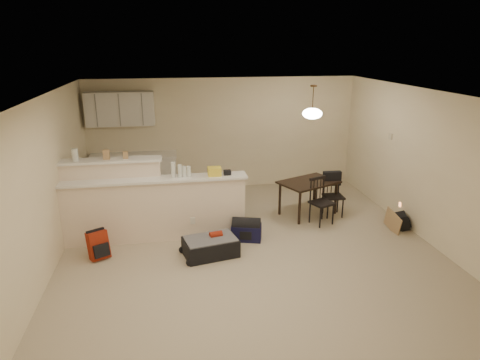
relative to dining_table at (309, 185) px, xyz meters
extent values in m
plane|color=#B5A68B|center=(-1.39, -1.55, -0.59)|extent=(7.00, 7.00, 0.00)
plane|color=white|center=(-1.39, -1.55, 1.91)|extent=(7.00, 7.00, 0.00)
cube|color=beige|center=(-1.39, 1.95, 0.66)|extent=(6.00, 0.02, 2.50)
cube|color=beige|center=(-1.39, -5.05, 0.66)|extent=(6.00, 0.02, 2.50)
cube|color=beige|center=(-4.39, -1.55, 0.66)|extent=(0.02, 7.00, 2.50)
cube|color=beige|center=(1.61, -1.55, 0.66)|extent=(0.02, 7.00, 2.50)
cube|color=beige|center=(-2.89, -0.65, -0.07)|extent=(3.00, 0.28, 1.05)
cube|color=white|center=(-2.89, -0.65, 0.48)|extent=(3.08, 0.38, 0.04)
cube|color=beige|center=(-3.59, -0.43, 0.08)|extent=(1.60, 0.24, 1.35)
cube|color=white|center=(-3.59, -0.43, 0.78)|extent=(1.68, 0.34, 0.04)
cube|color=white|center=(-3.59, 1.77, 1.31)|extent=(1.40, 0.34, 0.70)
cube|color=white|center=(-3.39, 1.64, -0.14)|extent=(1.80, 0.60, 0.90)
cube|color=beige|center=(1.60, 0.00, 0.91)|extent=(0.02, 0.12, 0.12)
cylinder|color=silver|center=(-4.13, -0.43, 0.90)|extent=(0.10, 0.10, 0.20)
cube|color=tan|center=(-3.64, -0.43, 0.88)|extent=(0.10, 0.07, 0.16)
cube|color=tan|center=(-3.33, -0.43, 0.86)|extent=(0.08, 0.06, 0.12)
cylinder|color=silver|center=(-2.57, -0.65, 0.63)|extent=(0.07, 0.07, 0.26)
cylinder|color=silver|center=(-2.31, -0.65, 0.59)|extent=(0.06, 0.06, 0.18)
cube|color=tan|center=(-1.89, -0.65, 0.57)|extent=(0.22, 0.18, 0.14)
cube|color=tan|center=(-1.67, -0.65, 0.54)|extent=(0.12, 0.10, 0.08)
cylinder|color=silver|center=(-2.46, -0.65, 0.60)|extent=(0.07, 0.07, 0.21)
cylinder|color=silver|center=(-2.39, -0.65, 0.59)|extent=(0.07, 0.07, 0.18)
cube|color=black|center=(0.00, 0.00, 0.06)|extent=(1.28, 1.10, 0.04)
cylinder|color=black|center=(-0.31, -0.45, -0.27)|extent=(0.05, 0.05, 0.64)
cylinder|color=black|center=(0.54, -0.07, -0.27)|extent=(0.05, 0.05, 0.64)
cylinder|color=black|center=(-0.54, 0.07, -0.27)|extent=(0.05, 0.05, 0.64)
cylinder|color=black|center=(0.31, 0.45, -0.27)|extent=(0.05, 0.05, 0.64)
cylinder|color=brown|center=(0.00, 0.00, 1.66)|extent=(0.02, 0.02, 0.50)
cylinder|color=brown|center=(0.00, 0.00, 1.89)|extent=(0.12, 0.12, 0.03)
ellipsoid|color=white|center=(0.00, 0.00, 1.39)|extent=(0.36, 0.36, 0.20)
cube|color=black|center=(-2.05, -1.39, -0.45)|extent=(0.91, 0.69, 0.28)
cube|color=maroon|center=(-3.78, -1.19, -0.37)|extent=(0.34, 0.30, 0.44)
cube|color=#121238|center=(-1.39, -0.94, -0.46)|extent=(0.56, 0.40, 0.27)
cube|color=black|center=(1.46, -0.94, -0.46)|extent=(0.30, 0.36, 0.27)
cube|color=tan|center=(1.24, -1.02, -0.41)|extent=(0.05, 0.47, 0.36)
camera|label=1|loc=(-2.62, -7.49, 2.62)|focal=32.00mm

